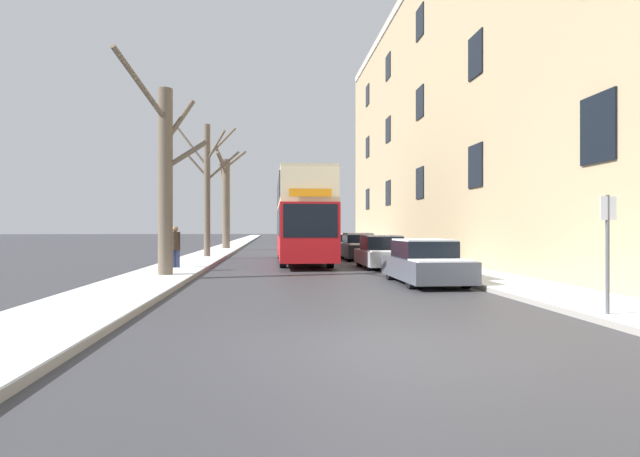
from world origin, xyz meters
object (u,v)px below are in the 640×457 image
parked_car_3 (344,245)px  bare_tree_left_0 (165,176)px  pedestrian_left_sidewalk (175,246)px  bare_tree_left_1 (207,185)px  parked_car_0 (425,263)px  parked_car_1 (382,253)px  parked_car_2 (358,247)px  street_sign_post (608,249)px  bare_tree_left_2 (226,199)px  double_decker_bus (302,214)px

parked_car_3 → bare_tree_left_0: bearing=-118.9°
parked_car_3 → pedestrian_left_sidewalk: (-8.85, -12.29, 0.36)m
bare_tree_left_1 → parked_car_0: (8.60, -13.95, -3.63)m
bare_tree_left_1 → parked_car_1: (8.60, -7.65, -3.62)m
parked_car_2 → street_sign_post: (1.39, -19.08, 0.68)m
parked_car_2 → street_sign_post: size_ratio=1.65×
parked_car_1 → street_sign_post: size_ratio=1.66×
parked_car_0 → parked_car_3: size_ratio=0.95×
bare_tree_left_2 → pedestrian_left_sidewalk: 20.74m
bare_tree_left_0 → parked_car_0: size_ratio=1.67×
bare_tree_left_1 → street_sign_post: 23.19m
parked_car_0 → pedestrian_left_sidewalk: pedestrian_left_sidewalk is taller
parked_car_0 → parked_car_1: size_ratio=1.09×
bare_tree_left_2 → street_sign_post: size_ratio=3.58×
parked_car_3 → street_sign_post: bearing=-86.8°
bare_tree_left_2 → parked_car_3: (8.62, -8.20, -3.57)m
parked_car_2 → parked_car_3: parked_car_2 is taller
bare_tree_left_2 → parked_car_0: size_ratio=1.98×
street_sign_post → bare_tree_left_2: bearing=107.0°
parked_car_1 → pedestrian_left_sidewalk: pedestrian_left_sidewalk is taller
parked_car_3 → parked_car_0: bearing=-90.0°
double_decker_bus → parked_car_2: (3.31, 2.06, -1.81)m
bare_tree_left_0 → street_sign_post: 13.62m
pedestrian_left_sidewalk → parked_car_0: bearing=-43.4°
pedestrian_left_sidewalk → street_sign_post: street_sign_post is taller
parked_car_1 → parked_car_3: bearing=90.0°
parked_car_0 → pedestrian_left_sidewalk: 10.43m
parked_car_1 → parked_car_3: (-0.00, 11.50, -0.01)m
parked_car_0 → parked_car_3: bearing=90.0°
parked_car_0 → bare_tree_left_2: bearing=108.4°
double_decker_bus → pedestrian_left_sidewalk: bearing=-139.4°
parked_car_2 → street_sign_post: 19.14m
bare_tree_left_0 → bare_tree_left_2: (-0.05, 23.75, 0.64)m
bare_tree_left_1 → pedestrian_left_sidewalk: bearing=-91.7°
bare_tree_left_2 → parked_car_2: (8.62, -13.69, -3.53)m
parked_car_1 → parked_car_0: bearing=-90.0°
bare_tree_left_1 → street_sign_post: bare_tree_left_1 is taller
bare_tree_left_2 → street_sign_post: bare_tree_left_2 is taller
double_decker_bus → parked_car_1: size_ratio=2.86×
parked_car_0 → street_sign_post: size_ratio=1.81×
bare_tree_left_0 → parked_car_3: 18.00m
parked_car_3 → pedestrian_left_sidewalk: bearing=-125.8°
pedestrian_left_sidewalk → bare_tree_left_1: bearing=76.8°
double_decker_bus → pedestrian_left_sidewalk: double_decker_bus is taller
pedestrian_left_sidewalk → street_sign_post: bearing=-61.6°
parked_car_0 → parked_car_3: (-0.00, 17.79, 0.00)m
parked_car_0 → street_sign_post: street_sign_post is taller
bare_tree_left_0 → bare_tree_left_1: 11.73m
bare_tree_left_1 → pedestrian_left_sidewalk: bare_tree_left_1 is taller
bare_tree_left_0 → parked_car_2: (8.57, 10.06, -2.89)m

